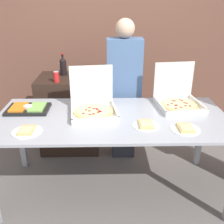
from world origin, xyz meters
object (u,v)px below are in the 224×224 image
object	(u,v)px
soda_can_silver	(62,68)
person_guest_cap	(124,90)
veggie_tray	(28,109)
paper_plate_front_center	(27,131)
paper_plate_front_right	(146,125)
pizza_box_far_right	(93,105)
pizza_box_near_left	(178,99)
soda_can_colored	(56,77)
paper_plate_front_left	(185,128)
soda_bottle	(63,66)

from	to	relation	value
soda_can_silver	person_guest_cap	bearing A→B (deg)	-29.25
veggie_tray	person_guest_cap	distance (m)	1.12
paper_plate_front_center	paper_plate_front_right	world-z (taller)	same
pizza_box_far_right	paper_plate_front_center	distance (m)	0.67
pizza_box_near_left	pizza_box_far_right	xyz separation A→B (m)	(-0.86, -0.15, 0.00)
pizza_box_near_left	veggie_tray	bearing A→B (deg)	176.87
soda_can_silver	veggie_tray	bearing A→B (deg)	-101.47
paper_plate_front_right	veggie_tray	size ratio (longest dim) A/B	0.58
pizza_box_near_left	soda_can_colored	size ratio (longest dim) A/B	3.91
soda_can_colored	soda_can_silver	bearing A→B (deg)	90.36
pizza_box_far_right	person_guest_cap	xyz separation A→B (m)	(0.34, 0.58, -0.04)
soda_can_silver	paper_plate_front_left	bearing A→B (deg)	-48.22
pizza_box_near_left	paper_plate_front_right	size ratio (longest dim) A/B	2.05
pizza_box_far_right	paper_plate_front_left	world-z (taller)	pizza_box_far_right
paper_plate_front_left	soda_can_colored	xyz separation A→B (m)	(-1.25, 0.98, 0.18)
paper_plate_front_left	paper_plate_front_right	distance (m)	0.34
pizza_box_near_left	pizza_box_far_right	size ratio (longest dim) A/B	0.98
paper_plate_front_right	soda_can_silver	distance (m)	1.63
pizza_box_near_left	paper_plate_front_left	bearing A→B (deg)	-103.28
soda_can_colored	paper_plate_front_right	bearing A→B (deg)	-44.37
pizza_box_far_right	person_guest_cap	world-z (taller)	person_guest_cap
veggie_tray	soda_can_colored	world-z (taller)	soda_can_colored
pizza_box_near_left	person_guest_cap	xyz separation A→B (m)	(-0.53, 0.43, -0.04)
veggie_tray	soda_can_colored	distance (m)	0.60
soda_bottle	person_guest_cap	xyz separation A→B (m)	(0.75, -0.31, -0.21)
veggie_tray	soda_can_silver	xyz separation A→B (m)	(0.20, 0.97, 0.17)
paper_plate_front_left	paper_plate_front_right	size ratio (longest dim) A/B	1.08
pizza_box_far_right	paper_plate_front_right	distance (m)	0.57
paper_plate_front_left	person_guest_cap	xyz separation A→B (m)	(-0.47, 0.96, 0.02)
pizza_box_near_left	soda_bottle	distance (m)	1.49
paper_plate_front_center	soda_can_silver	bearing A→B (deg)	86.46
soda_bottle	veggie_tray	bearing A→B (deg)	-105.87
paper_plate_front_left	paper_plate_front_right	world-z (taller)	same
pizza_box_near_left	soda_can_colored	distance (m)	1.40
soda_bottle	pizza_box_far_right	bearing A→B (deg)	-65.30
paper_plate_front_left	paper_plate_front_center	xyz separation A→B (m)	(-1.34, -0.01, 0.00)
pizza_box_far_right	soda_can_silver	world-z (taller)	pizza_box_far_right
pizza_box_far_right	soda_can_silver	size ratio (longest dim) A/B	3.98
pizza_box_far_right	veggie_tray	xyz separation A→B (m)	(-0.65, 0.06, -0.05)
paper_plate_front_center	person_guest_cap	xyz separation A→B (m)	(0.88, 0.98, 0.02)
paper_plate_front_center	pizza_box_far_right	bearing A→B (deg)	36.05
pizza_box_far_right	paper_plate_front_left	bearing A→B (deg)	-32.56
veggie_tray	soda_can_silver	bearing A→B (deg)	78.53
pizza_box_far_right	soda_bottle	size ratio (longest dim) A/B	1.80
soda_can_silver	soda_can_colored	world-z (taller)	same
veggie_tray	soda_bottle	distance (m)	0.90
paper_plate_front_left	paper_plate_front_center	world-z (taller)	same
pizza_box_far_right	person_guest_cap	size ratio (longest dim) A/B	0.29
paper_plate_front_left	soda_bottle	distance (m)	1.78
pizza_box_near_left	soda_can_silver	size ratio (longest dim) A/B	3.91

